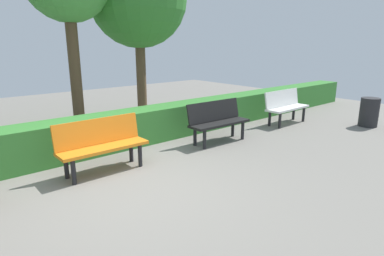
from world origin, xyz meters
TOP-DOWN VIEW (x-y plane):
  - ground_plane at (0.00, 0.00)m, footprint 20.17×20.17m
  - bench_white at (-5.07, -0.71)m, footprint 1.40×0.47m
  - bench_black at (-2.58, -0.70)m, footprint 1.41×0.52m
  - bench_orange at (0.01, -0.76)m, footprint 1.44×0.46m
  - hedge_row at (-1.16, -1.71)m, footprint 16.17×0.64m
  - trash_bin at (-6.41, 0.84)m, footprint 0.45×0.45m

SIDE VIEW (x-z plane):
  - ground_plane at x=0.00m, z-range 0.00..0.00m
  - hedge_row at x=-1.16m, z-range 0.00..0.71m
  - trash_bin at x=-6.41m, z-range 0.00..0.72m
  - bench_black at x=-2.58m, z-range 0.05..0.91m
  - bench_white at x=-5.07m, z-range 0.05..0.91m
  - bench_orange at x=0.01m, z-range 0.05..0.91m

